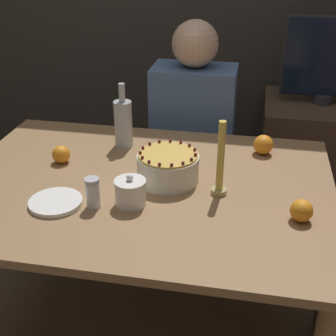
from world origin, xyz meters
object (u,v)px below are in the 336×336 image
bottle (123,123)px  tv_monitor (329,60)px  cake (168,167)px  person_man_blue_shirt (192,155)px  candle (220,166)px  sugar_bowl (130,192)px  sugar_shaker (93,193)px

bottle → tv_monitor: 1.19m
cake → person_man_blue_shirt: 0.72m
candle → tv_monitor: bearing=67.5°
sugar_bowl → tv_monitor: (0.75, 1.24, 0.16)m
bottle → sugar_bowl: bearing=-71.8°
candle → sugar_bowl: bearing=-156.1°
person_man_blue_shirt → sugar_bowl: bearing=83.8°
person_man_blue_shirt → tv_monitor: person_man_blue_shirt is taller
sugar_bowl → person_man_blue_shirt: size_ratio=0.10×
sugar_shaker → person_man_blue_shirt: bearing=76.7°
sugar_bowl → candle: (0.29, 0.13, 0.06)m
cake → tv_monitor: 1.25m
bottle → tv_monitor: (0.90, 0.78, 0.11)m
sugar_shaker → tv_monitor: tv_monitor is taller
cake → sugar_shaker: size_ratio=2.11×
sugar_bowl → person_man_blue_shirt: 0.90m
sugar_bowl → sugar_shaker: size_ratio=1.08×
sugar_shaker → sugar_bowl: bearing=17.9°
candle → person_man_blue_shirt: size_ratio=0.23×
candle → tv_monitor: (0.46, 1.11, 0.10)m
sugar_bowl → candle: bearing=23.9°
bottle → tv_monitor: size_ratio=0.57×
sugar_shaker → person_man_blue_shirt: (0.21, 0.89, -0.27)m
bottle → person_man_blue_shirt: bearing=58.8°
cake → person_man_blue_shirt: person_man_blue_shirt is taller
sugar_bowl → tv_monitor: tv_monitor is taller
cake → bottle: size_ratio=0.83×
candle → person_man_blue_shirt: 0.82m
person_man_blue_shirt → tv_monitor: 0.87m
sugar_bowl → candle: size_ratio=0.42×
cake → bottle: bottle is taller
candle → person_man_blue_shirt: person_man_blue_shirt is taller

